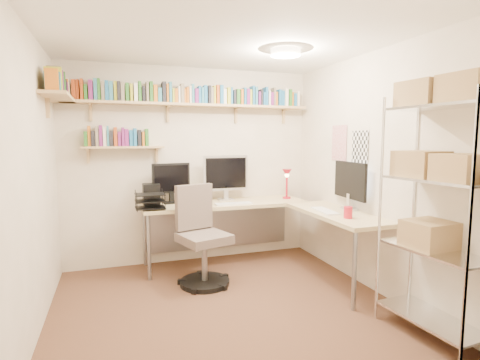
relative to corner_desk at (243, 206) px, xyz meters
The scene contains 6 objects.
ground 1.31m from the corner_desk, 118.55° to the right, with size 3.20×3.20×0.00m, color #4B2C20.
room_shell 1.29m from the corner_desk, 118.36° to the right, with size 3.24×3.04×2.52m.
wall_shelves 1.59m from the corner_desk, 157.61° to the left, with size 3.12×1.09×0.80m.
corner_desk is the anchor object (origin of this frame).
office_chair 0.73m from the corner_desk, 154.23° to the right, with size 0.60×0.61×1.09m.
wire_rack 2.26m from the corner_desk, 65.08° to the right, with size 0.46×0.87×2.07m.
Camera 1 is at (-0.99, -3.31, 1.61)m, focal length 28.00 mm.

